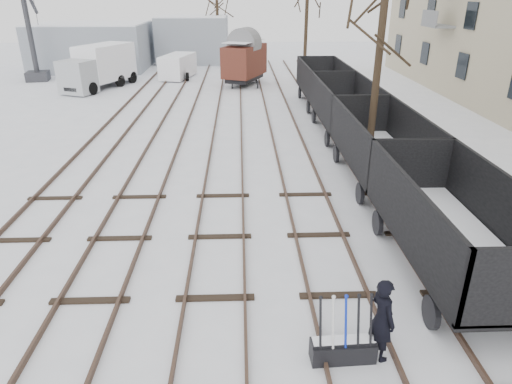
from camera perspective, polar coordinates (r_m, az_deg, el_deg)
ground at (r=11.39m, az=-5.11°, el=-13.18°), size 120.00×120.00×0.00m
tracks at (r=23.74m, az=-3.59°, el=7.30°), size 13.90×52.00×0.16m
shed_left at (r=47.34m, az=-19.69°, el=16.81°), size 10.00×8.00×4.10m
shed_right at (r=49.50m, az=-7.85°, el=18.40°), size 7.00×6.00×4.50m
ground_frame at (r=9.81m, az=10.82°, el=-18.62°), size 1.32×0.48×1.49m
worker at (r=9.66m, az=15.48°, el=-15.05°), size 0.64×0.77×1.82m
freight_wagon_a at (r=12.76m, az=23.04°, el=-5.32°), size 2.63×6.57×2.68m
freight_wagon_b at (r=18.23m, az=15.14°, el=4.44°), size 2.63×6.57×2.68m
freight_wagon_c at (r=24.15m, az=10.93°, el=9.55°), size 2.63×6.57×2.68m
freight_wagon_d at (r=30.27m, az=8.35°, el=12.60°), size 2.63×6.57×2.68m
box_van_wagon at (r=36.55m, az=-1.45°, el=16.21°), size 3.84×4.92×3.33m
lorry at (r=37.30m, az=-18.99°, el=14.61°), size 3.91×7.18×3.12m
panel_van at (r=40.27m, az=-9.73°, el=15.27°), size 2.83×4.70×1.93m
crane at (r=42.57m, az=-25.95°, el=15.39°), size 1.95×4.98×8.38m
tree_near at (r=19.38m, az=14.88°, el=13.97°), size 0.30×0.30×7.50m
tree_far_left at (r=49.58m, az=-4.80°, el=19.44°), size 0.30×0.30×6.05m
tree_far_right at (r=41.09m, az=6.26°, el=19.48°), size 0.30×0.30×7.50m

